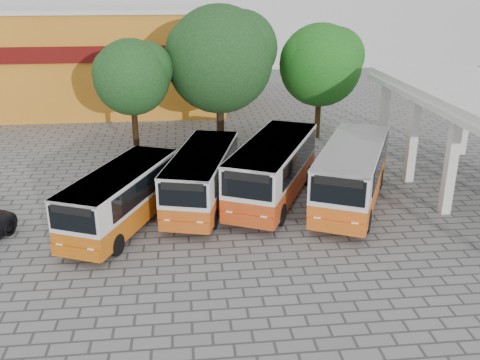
{
  "coord_description": "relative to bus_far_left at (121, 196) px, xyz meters",
  "views": [
    {
      "loc": [
        -4.39,
        -20.37,
        10.54
      ],
      "look_at": [
        -1.82,
        3.31,
        1.5
      ],
      "focal_mm": 40.0,
      "sensor_mm": 36.0,
      "label": 1
    }
  ],
  "objects": [
    {
      "name": "bus_far_right",
      "position": [
        10.89,
        1.39,
        0.23
      ],
      "size": [
        5.98,
        9.14,
        3.07
      ],
      "rotation": [
        0.0,
        0.0,
        -0.44
      ],
      "color": "#CB5411",
      "rests_on": "ground"
    },
    {
      "name": "tree_middle",
      "position": [
        5.38,
        12.46,
        4.32
      ],
      "size": [
        7.23,
        6.88,
        9.08
      ],
      "color": "black",
      "rests_on": "ground"
    },
    {
      "name": "ground",
      "position": [
        7.26,
        -1.83,
        -1.54
      ],
      "size": [
        90.0,
        90.0,
        0.0
      ],
      "primitive_type": "plane",
      "color": "gray",
      "rests_on": "ground"
    },
    {
      "name": "tree_left",
      "position": [
        -0.11,
        10.81,
        3.5
      ],
      "size": [
        4.86,
        4.63,
        7.21
      ],
      "color": "black",
      "rests_on": "ground"
    },
    {
      "name": "bus_centre_right",
      "position": [
        7.19,
        2.4,
        0.21
      ],
      "size": [
        5.87,
        9.04,
        3.03
      ],
      "rotation": [
        0.0,
        0.0,
        -0.44
      ],
      "color": "#B63D10",
      "rests_on": "ground"
    },
    {
      "name": "shophouse_block",
      "position": [
        -3.74,
        24.16,
        2.62
      ],
      "size": [
        20.4,
        10.4,
        8.3
      ],
      "color": "orange",
      "rests_on": "ground"
    },
    {
      "name": "bus_centre_left",
      "position": [
        3.66,
        2.1,
        0.05
      ],
      "size": [
        4.18,
        8.09,
        2.76
      ],
      "rotation": [
        0.0,
        0.0,
        -0.26
      ],
      "color": "#BA4C11",
      "rests_on": "ground"
    },
    {
      "name": "bus_far_left",
      "position": [
        0.0,
        0.0,
        0.0
      ],
      "size": [
        4.96,
        7.94,
        2.67
      ],
      "rotation": [
        0.0,
        0.0,
        -0.4
      ],
      "color": "#B4530A",
      "rests_on": "ground"
    },
    {
      "name": "tree_right",
      "position": [
        12.24,
        13.37,
        3.67
      ],
      "size": [
        5.83,
        5.55,
        7.81
      ],
      "color": "#412C14",
      "rests_on": "ground"
    }
  ]
}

